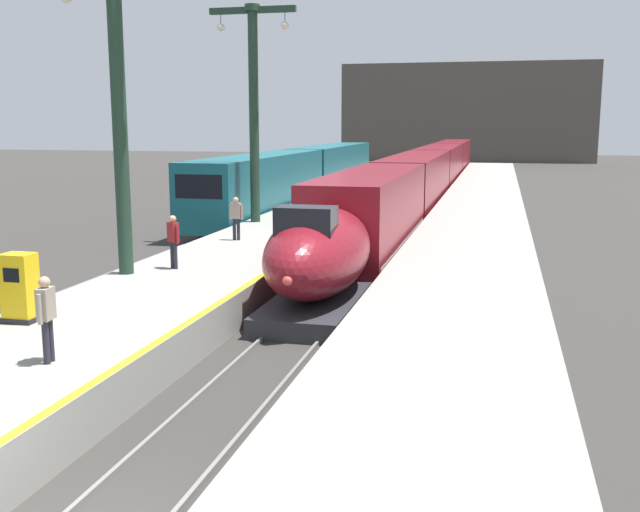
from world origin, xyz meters
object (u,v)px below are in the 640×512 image
station_column_mid (118,90)px  passenger_near_edge (236,215)px  station_column_far (254,94)px  rolling_suitcase (280,235)px  highspeed_train_main (428,173)px  passenger_mid_platform (46,312)px  passenger_far_waiting (173,238)px  ticket_machine_yellow (20,290)px  regional_train_adjacent (302,174)px

station_column_mid → passenger_near_edge: size_ratio=5.39×
station_column_far → rolling_suitcase: bearing=-63.1°
highspeed_train_main → passenger_near_edge: size_ratio=44.64×
highspeed_train_main → passenger_mid_platform: (-3.19, -42.37, 0.07)m
highspeed_train_main → passenger_far_waiting: size_ratio=44.64×
passenger_mid_platform → ticket_machine_yellow: 3.46m
passenger_far_waiting → ticket_machine_yellow: passenger_far_waiting is taller
rolling_suitcase → station_column_mid: bearing=-113.3°
station_column_mid → station_column_far: 12.44m
passenger_far_waiting → regional_train_adjacent: bearing=96.7°
passenger_near_edge → passenger_mid_platform: size_ratio=1.00×
passenger_far_waiting → station_column_mid: bearing=-135.7°
highspeed_train_main → regional_train_adjacent: regional_train_adjacent is taller
highspeed_train_main → passenger_near_edge: bearing=-100.2°
regional_train_adjacent → passenger_near_edge: size_ratio=21.66×
station_column_far → rolling_suitcase: 8.44m
ticket_machine_yellow → highspeed_train_main: bearing=82.1°
station_column_mid → ticket_machine_yellow: station_column_mid is taller
regional_train_adjacent → passenger_near_edge: regional_train_adjacent is taller
passenger_near_edge → regional_train_adjacent: bearing=98.3°
station_column_far → passenger_far_waiting: bearing=-84.5°
passenger_near_edge → passenger_far_waiting: (0.07, -5.94, 0.00)m
regional_train_adjacent → station_column_mid: station_column_mid is taller
station_column_mid → rolling_suitcase: (2.90, 6.73, -5.18)m
highspeed_train_main → passenger_far_waiting: bearing=-98.3°
highspeed_train_main → passenger_near_edge: 27.62m
regional_train_adjacent → rolling_suitcase: 23.00m
regional_train_adjacent → rolling_suitcase: size_ratio=37.27×
station_column_far → rolling_suitcase: station_column_far is taller
passenger_near_edge → rolling_suitcase: 2.01m
passenger_near_edge → passenger_far_waiting: 5.94m
passenger_mid_platform → rolling_suitcase: bearing=89.3°
passenger_far_waiting → ticket_machine_yellow: bearing=-96.3°
station_column_far → station_column_mid: bearing=-90.0°
passenger_near_edge → ticket_machine_yellow: size_ratio=1.06×
highspeed_train_main → rolling_suitcase: highspeed_train_main is taller
regional_train_adjacent → station_column_mid: (2.20, -29.15, 4.40)m
station_column_far → passenger_mid_platform: station_column_far is taller
regional_train_adjacent → station_column_far: size_ratio=3.77×
station_column_far → passenger_near_edge: (1.03, -5.43, -4.81)m
station_column_far → ticket_machine_yellow: size_ratio=6.07×
station_column_far → passenger_near_edge: 7.33m
regional_train_adjacent → station_column_far: bearing=-82.5°
highspeed_train_main → passenger_mid_platform: highspeed_train_main is taller
station_column_mid → passenger_mid_platform: size_ratio=5.39×
rolling_suitcase → passenger_mid_platform: bearing=-90.7°
station_column_mid → rolling_suitcase: station_column_mid is taller
passenger_far_waiting → rolling_suitcase: passenger_far_waiting is taller
passenger_mid_platform → ticket_machine_yellow: bearing=133.2°
station_column_far → ticket_machine_yellow: bearing=-88.9°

